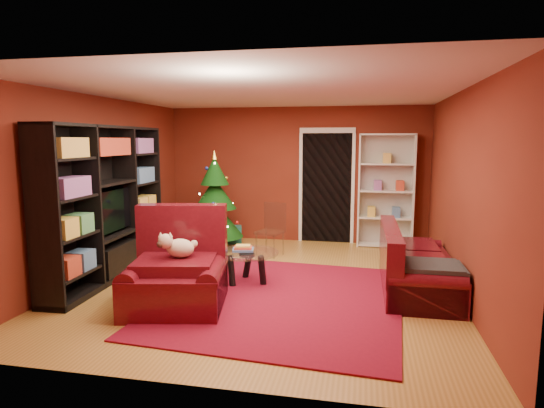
% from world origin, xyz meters
% --- Properties ---
extents(floor, '(5.00, 5.50, 0.05)m').
position_xyz_m(floor, '(0.00, 0.00, -0.03)').
color(floor, olive).
rests_on(floor, ground).
extents(ceiling, '(5.00, 5.50, 0.05)m').
position_xyz_m(ceiling, '(0.00, 0.00, 2.62)').
color(ceiling, silver).
rests_on(ceiling, wall_back).
extents(wall_back, '(5.00, 0.05, 2.60)m').
position_xyz_m(wall_back, '(0.00, 2.77, 1.30)').
color(wall_back, maroon).
rests_on(wall_back, ground).
extents(wall_left, '(0.05, 5.50, 2.60)m').
position_xyz_m(wall_left, '(-2.52, 0.00, 1.30)').
color(wall_left, maroon).
rests_on(wall_left, ground).
extents(wall_right, '(0.05, 5.50, 2.60)m').
position_xyz_m(wall_right, '(2.52, 0.00, 1.30)').
color(wall_right, maroon).
rests_on(wall_right, ground).
extents(doorway, '(1.06, 0.60, 2.16)m').
position_xyz_m(doorway, '(0.60, 2.73, 1.05)').
color(doorway, black).
rests_on(doorway, floor).
extents(rug, '(3.06, 3.49, 0.02)m').
position_xyz_m(rug, '(0.36, -0.63, 0.01)').
color(rug, maroon).
rests_on(rug, floor).
extents(media_unit, '(0.54, 2.84, 2.17)m').
position_xyz_m(media_unit, '(-2.27, -0.18, 1.08)').
color(media_unit, black).
rests_on(media_unit, floor).
extents(christmas_tree, '(1.29, 1.29, 1.80)m').
position_xyz_m(christmas_tree, '(-1.33, 1.79, 0.87)').
color(christmas_tree, black).
rests_on(christmas_tree, floor).
extents(gift_box_teal, '(0.39, 0.39, 0.32)m').
position_xyz_m(gift_box_teal, '(-1.15, 2.31, 0.16)').
color(gift_box_teal, '#1C736D').
rests_on(gift_box_teal, floor).
extents(gift_box_red, '(0.24, 0.24, 0.23)m').
position_xyz_m(gift_box_red, '(-1.28, 2.59, 0.12)').
color(gift_box_red, maroon).
rests_on(gift_box_red, floor).
extents(white_bookshelf, '(0.99, 0.36, 2.14)m').
position_xyz_m(white_bookshelf, '(1.70, 2.57, 1.04)').
color(white_bookshelf, white).
rests_on(white_bookshelf, floor).
extents(armchair, '(1.42, 1.42, 0.95)m').
position_xyz_m(armchair, '(-0.85, -1.14, 0.47)').
color(armchair, '#480A13').
rests_on(armchair, rug).
extents(dog, '(0.45, 0.37, 0.31)m').
position_xyz_m(dog, '(-0.81, -1.08, 0.71)').
color(dog, beige).
rests_on(dog, armchair).
extents(sofa, '(0.90, 1.99, 0.85)m').
position_xyz_m(sofa, '(2.02, 0.08, 0.43)').
color(sofa, '#480A13').
rests_on(sofa, rug).
extents(coffee_table, '(1.04, 1.04, 0.55)m').
position_xyz_m(coffee_table, '(-0.25, -0.09, 0.23)').
color(coffee_table, gray).
rests_on(coffee_table, rug).
extents(acrylic_chair, '(0.53, 0.56, 0.81)m').
position_xyz_m(acrylic_chair, '(-0.25, 1.48, 0.41)').
color(acrylic_chair, '#66605B').
rests_on(acrylic_chair, rug).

